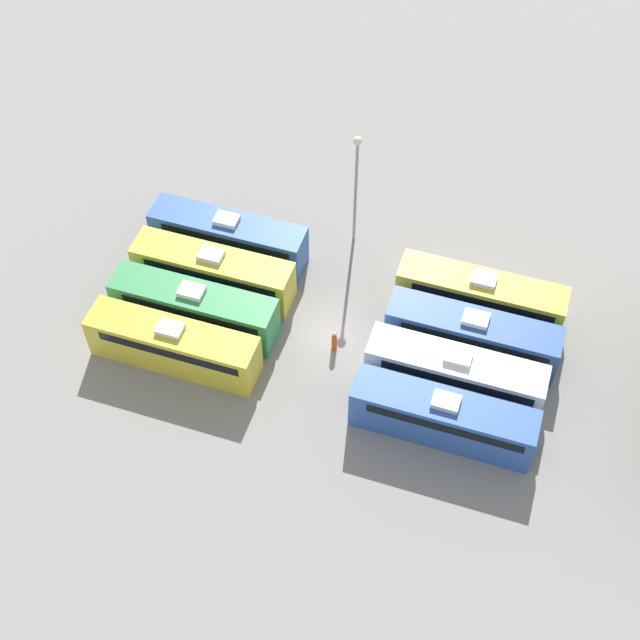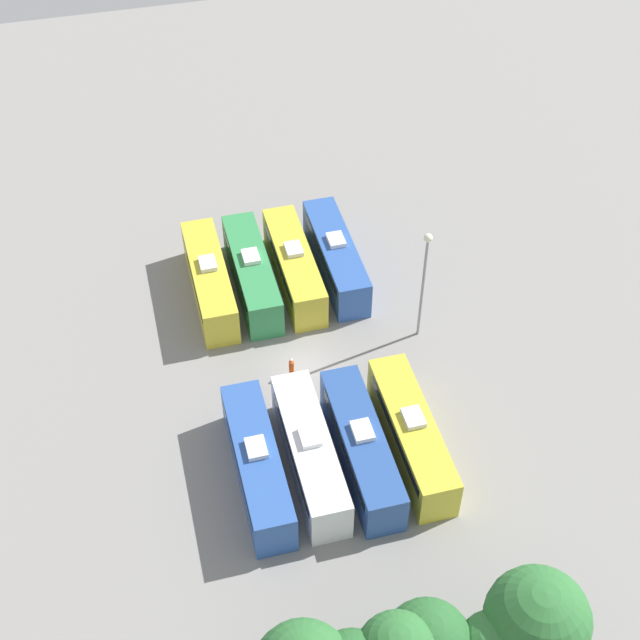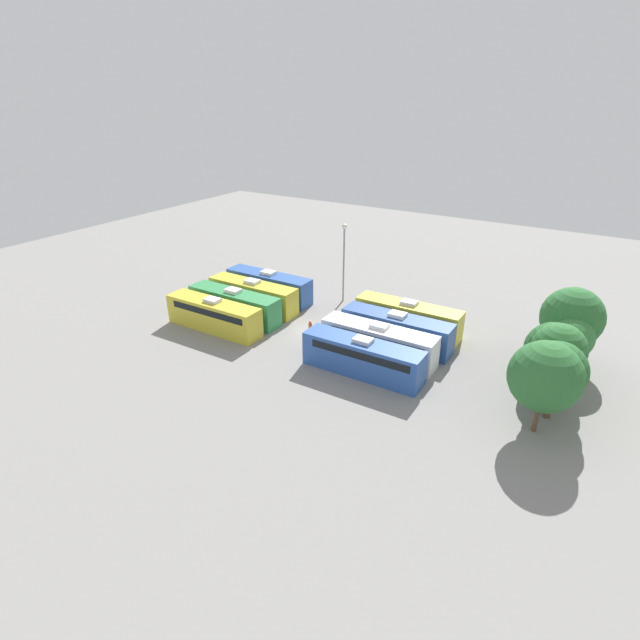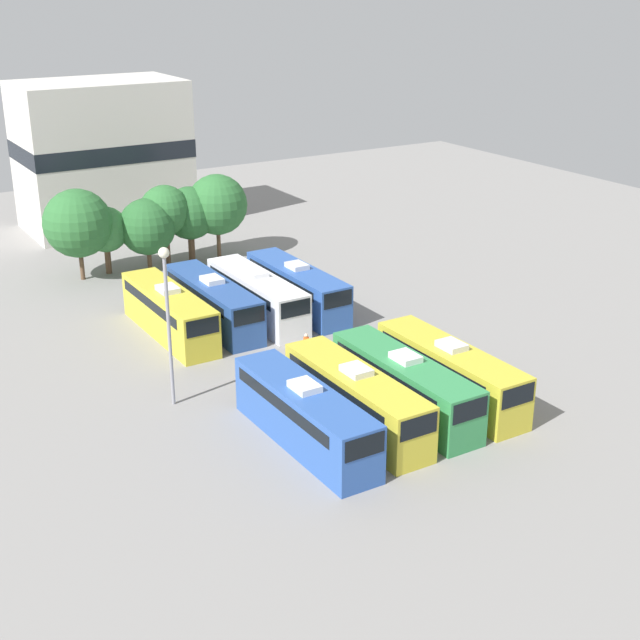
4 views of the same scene
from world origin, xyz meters
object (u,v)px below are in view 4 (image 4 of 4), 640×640
object	(u,v)px
bus_2	(404,383)
bus_3	(450,371)
bus_7	(297,287)
worker_person	(306,347)
bus_0	(305,414)
tree_2	(147,227)
depot_building	(102,154)
bus_4	(169,311)
bus_1	(356,397)
bus_6	(257,295)
bus_5	(213,301)
tree_1	(105,230)
light_pole	(167,303)
tree_4	(190,213)
tree_0	(78,223)
tree_5	(217,205)
tree_3	(165,210)

from	to	relation	value
bus_2	bus_3	world-z (taller)	same
bus_7	worker_person	size ratio (longest dim) A/B	6.61
bus_0	tree_2	bearing A→B (deg)	82.91
bus_3	depot_building	xyz separation A→B (m)	(-4.12, 46.41, 5.19)
bus_4	tree_2	distance (m)	14.71
bus_2	bus_4	world-z (taller)	same
bus_0	bus_1	bearing A→B (deg)	4.26
bus_0	bus_6	size ratio (longest dim) A/B	1.00
bus_5	tree_2	bearing A→B (deg)	86.89
bus_2	tree_1	bearing A→B (deg)	100.17
bus_5	bus_6	size ratio (longest dim) A/B	1.00
bus_2	light_pole	size ratio (longest dim) A/B	1.18
bus_5	tree_4	size ratio (longest dim) A/B	1.73
light_pole	tree_0	distance (m)	24.46
bus_4	tree_1	size ratio (longest dim) A/B	1.97
bus_1	tree_2	xyz separation A→B (m)	(0.61, 31.30, 1.96)
tree_5	tree_3	bearing A→B (deg)	177.31
tree_1	bus_7	bearing A→B (deg)	-59.54
bus_2	bus_7	world-z (taller)	same
bus_1	tree_0	bearing A→B (deg)	98.63
bus_2	tree_4	size ratio (longest dim) A/B	1.73
bus_1	bus_7	world-z (taller)	same
bus_1	tree_5	distance (m)	32.45
bus_6	tree_0	xyz separation A→B (m)	(-7.88, 14.74, 2.89)
tree_1	bus_0	bearing A→B (deg)	-91.35
light_pole	tree_3	distance (m)	26.14
tree_0	bus_4	bearing A→B (deg)	-84.58
bus_6	tree_0	world-z (taller)	tree_0
bus_4	tree_5	distance (m)	17.92
tree_3	tree_4	world-z (taller)	tree_3
bus_6	depot_building	xyz separation A→B (m)	(-0.75, 29.30, 5.19)
bus_5	tree_5	bearing A→B (deg)	63.09
tree_0	tree_2	xyz separation A→B (m)	(5.44, -0.53, -0.93)
bus_0	tree_4	size ratio (longest dim) A/B	1.73
light_pole	tree_0	xyz separation A→B (m)	(2.50, 24.28, -1.52)
bus_3	light_pole	size ratio (longest dim) A/B	1.18
tree_4	depot_building	world-z (taller)	depot_building
bus_7	tree_0	xyz separation A→B (m)	(-11.18, 14.71, 2.89)
bus_2	depot_building	xyz separation A→B (m)	(-0.93, 46.37, 5.19)
bus_2	tree_3	world-z (taller)	tree_3
tree_4	tree_5	xyz separation A→B (m)	(2.31, -0.48, 0.54)
bus_7	tree_1	size ratio (longest dim) A/B	1.97
tree_0	bus_3	bearing A→B (deg)	-70.54
bus_3	tree_3	size ratio (longest dim) A/B	1.61
bus_3	bus_7	bearing A→B (deg)	90.25
bus_7	depot_building	xyz separation A→B (m)	(-4.04, 29.27, 5.19)
bus_6	tree_3	size ratio (longest dim) A/B	1.61
tree_2	tree_4	size ratio (longest dim) A/B	0.95
light_pole	tree_2	size ratio (longest dim) A/B	1.55
tree_3	depot_building	size ratio (longest dim) A/B	0.45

